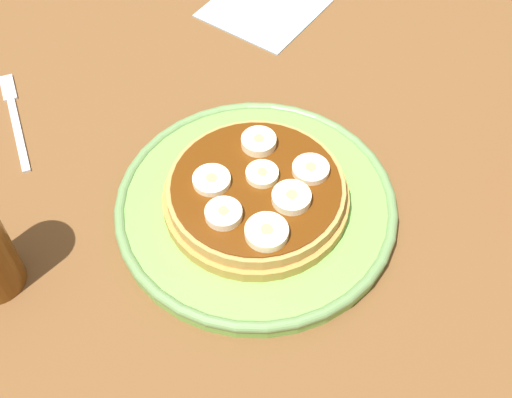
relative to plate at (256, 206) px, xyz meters
The scene contains 12 objects.
ground_plane 2.35cm from the plate, ahead, with size 140.00×140.00×3.00cm, color brown.
plate is the anchor object (origin of this frame).
pancake_stack 1.59cm from the plate, 28.79° to the right, with size 15.07×15.31×2.33cm.
banana_slice_0 3.15cm from the plate, 80.36° to the left, with size 2.64×2.64×0.78cm.
banana_slice_1 4.61cm from the plate, 154.03° to the right, with size 3.03×3.03×0.80cm.
banana_slice_2 5.46cm from the plate, 46.99° to the left, with size 2.99×2.99×0.79cm.
banana_slice_3 5.00cm from the plate, 98.72° to the right, with size 2.86×2.86×0.96cm.
banana_slice_4 5.23cm from the plate, 116.70° to the left, with size 2.91×2.91×1.02cm.
banana_slice_5 5.72cm from the plate, 50.88° to the right, with size 3.29×3.29×0.95cm.
banana_slice_6 4.40cm from the plate, ahead, with size 3.07×3.07×0.95cm.
napkin 27.23cm from the plate, 117.99° to the left, with size 11.00×11.00×0.30cm, color #99B2BF.
fork 25.16cm from the plate, behind, with size 10.68×8.99×0.50cm.
Camera 1 is at (15.96, -27.93, 44.10)cm, focal length 46.06 mm.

